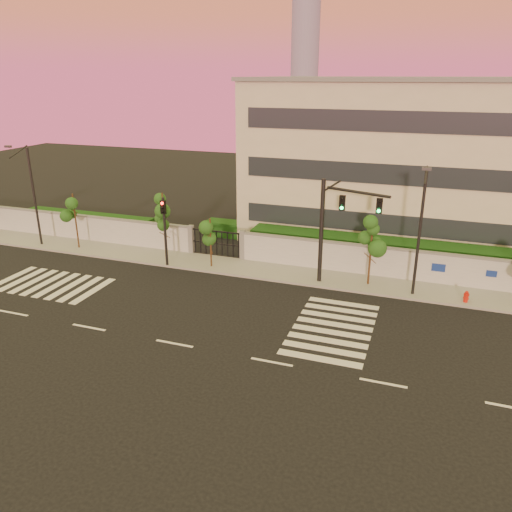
% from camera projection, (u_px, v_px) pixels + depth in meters
% --- Properties ---
extents(ground, '(120.00, 120.00, 0.00)m').
position_uv_depth(ground, '(175.00, 344.00, 24.40)').
color(ground, black).
rests_on(ground, ground).
extents(sidewalk, '(60.00, 3.00, 0.15)m').
position_uv_depth(sidewalk, '(249.00, 268.00, 33.68)').
color(sidewalk, gray).
rests_on(sidewalk, ground).
extents(perimeter_wall, '(60.00, 0.36, 2.20)m').
position_uv_depth(perimeter_wall, '(257.00, 248.00, 34.64)').
color(perimeter_wall, '#A8AAAF').
rests_on(perimeter_wall, ground).
extents(hedge_row, '(41.00, 4.25, 1.80)m').
position_uv_depth(hedge_row, '(283.00, 241.00, 36.82)').
color(hedge_row, '#163710').
rests_on(hedge_row, ground).
extents(institutional_building, '(24.40, 12.40, 12.25)m').
position_uv_depth(institutional_building, '(407.00, 160.00, 38.96)').
color(institutional_building, beige).
rests_on(institutional_building, ground).
extents(road_markings, '(57.00, 7.62, 0.02)m').
position_uv_depth(road_markings, '(181.00, 307.00, 28.22)').
color(road_markings, silver).
rests_on(road_markings, ground).
extents(street_tree_b, '(1.41, 1.12, 4.27)m').
position_uv_depth(street_tree_b, '(75.00, 209.00, 36.56)').
color(street_tree_b, '#382314').
rests_on(street_tree_b, ground).
extents(street_tree_c, '(1.35, 1.08, 4.94)m').
position_uv_depth(street_tree_c, '(164.00, 212.00, 33.86)').
color(street_tree_c, '#382314').
rests_on(street_tree_c, ground).
extents(street_tree_d, '(1.35, 1.08, 3.49)m').
position_uv_depth(street_tree_d, '(211.00, 232.00, 33.08)').
color(street_tree_d, '#382314').
rests_on(street_tree_d, ground).
extents(street_tree_e, '(1.55, 1.24, 4.52)m').
position_uv_depth(street_tree_e, '(372.00, 235.00, 29.95)').
color(street_tree_e, '#382314').
rests_on(street_tree_e, ground).
extents(traffic_signal_main, '(4.11, 1.54, 6.64)m').
position_uv_depth(traffic_signal_main, '(336.00, 220.00, 29.84)').
color(traffic_signal_main, black).
rests_on(traffic_signal_main, ground).
extents(traffic_signal_secondary, '(0.38, 0.35, 4.87)m').
position_uv_depth(traffic_signal_secondary, '(164.00, 224.00, 33.09)').
color(traffic_signal_secondary, black).
rests_on(traffic_signal_secondary, ground).
extents(streetlight_west, '(0.47, 1.88, 7.82)m').
position_uv_depth(streetlight_west, '(32.00, 192.00, 36.81)').
color(streetlight_west, black).
rests_on(streetlight_west, ground).
extents(streetlight_east, '(0.47, 1.91, 7.93)m').
position_uv_depth(streetlight_east, '(420.00, 228.00, 28.08)').
color(streetlight_east, black).
rests_on(streetlight_east, ground).
extents(fire_hydrant, '(0.33, 0.31, 0.83)m').
position_uv_depth(fire_hydrant, '(466.00, 298.00, 28.45)').
color(fire_hydrant, red).
rests_on(fire_hydrant, ground).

